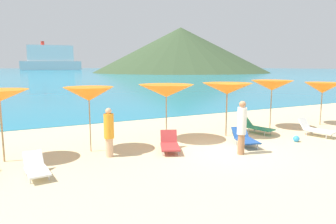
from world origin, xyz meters
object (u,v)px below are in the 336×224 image
object	(u,v)px
lounge_chair_1	(245,138)
cruise_ship	(51,59)
lounge_chair_0	(170,144)
lounge_chair_3	(315,129)
beachgoer_1	(109,131)
umbrella_3	(227,89)
umbrella_1	(89,94)
beach_ball	(296,139)
umbrella_4	(272,85)
lounge_chair_2	(36,167)
umbrella_2	(166,91)
beachgoer_0	(242,126)
umbrella_5	(323,88)
lounge_chair_4	(256,127)

from	to	relation	value
lounge_chair_1	cruise_ship	xyz separation A→B (m)	(24.71, 255.65, 8.33)
lounge_chair_0	lounge_chair_3	distance (m)	6.79
lounge_chair_1	beachgoer_1	distance (m)	5.09
cruise_ship	beachgoer_1	bearing A→B (deg)	-86.83
umbrella_3	lounge_chair_1	world-z (taller)	umbrella_3
lounge_chair_0	umbrella_1	bearing A→B (deg)	176.71
umbrella_1	beach_ball	distance (m)	8.22
umbrella_4	beach_ball	size ratio (longest dim) A/B	9.12
umbrella_3	lounge_chair_2	world-z (taller)	umbrella_3
lounge_chair_2	beach_ball	size ratio (longest dim) A/B	5.32
umbrella_2	beachgoer_0	bearing A→B (deg)	-64.08
beachgoer_1	beach_ball	bearing A→B (deg)	-52.34
umbrella_5	beachgoer_1	world-z (taller)	umbrella_5
umbrella_2	lounge_chair_0	distance (m)	2.33
umbrella_2	lounge_chair_3	xyz separation A→B (m)	(6.16, -2.18, -1.72)
lounge_chair_3	lounge_chair_4	size ratio (longest dim) A/B	0.96
umbrella_1	lounge_chair_0	size ratio (longest dim) A/B	1.55
umbrella_4	lounge_chair_0	bearing A→B (deg)	-168.01
lounge_chair_1	beachgoer_1	world-z (taller)	beachgoer_1
umbrella_1	umbrella_5	world-z (taller)	umbrella_1
lounge_chair_0	beach_ball	size ratio (longest dim) A/B	5.76
umbrella_4	lounge_chair_2	xyz separation A→B (m)	(-10.65, -1.85, -1.83)
lounge_chair_2	beachgoer_1	world-z (taller)	beachgoer_1
umbrella_3	lounge_chair_4	bearing A→B (deg)	-5.81
lounge_chair_1	lounge_chair_2	distance (m)	7.29
lounge_chair_0	lounge_chair_4	xyz separation A→B (m)	(4.88, 0.85, 0.01)
umbrella_4	umbrella_5	world-z (taller)	umbrella_4
umbrella_3	beachgoer_1	xyz separation A→B (m)	(-5.39, -0.67, -1.18)
lounge_chair_0	lounge_chair_2	size ratio (longest dim) A/B	1.08
lounge_chair_2	lounge_chair_4	distance (m)	9.41
lounge_chair_1	beachgoer_1	size ratio (longest dim) A/B	0.91
umbrella_2	umbrella_5	bearing A→B (deg)	-3.94
umbrella_5	lounge_chair_0	bearing A→B (deg)	-174.99
cruise_ship	lounge_chair_4	bearing A→B (deg)	-85.29
umbrella_5	cruise_ship	distance (m)	254.91
lounge_chair_4	cruise_ship	xyz separation A→B (m)	(22.70, 254.12, 8.35)
beach_ball	umbrella_4	bearing A→B (deg)	66.08
umbrella_5	lounge_chair_3	world-z (taller)	umbrella_5
umbrella_1	beachgoer_0	size ratio (longest dim) A/B	1.24
umbrella_1	lounge_chair_4	xyz separation A→B (m)	(7.38, -0.42, -1.76)
cruise_ship	umbrella_2	bearing A→B (deg)	-86.26
umbrella_1	umbrella_3	bearing A→B (deg)	-2.59
umbrella_1	lounge_chair_1	xyz separation A→B (m)	(5.36, -1.95, -1.74)
umbrella_3	lounge_chair_3	size ratio (longest dim) A/B	1.46
umbrella_4	beachgoer_0	distance (m)	5.19
lounge_chair_4	umbrella_4	bearing A→B (deg)	8.58
lounge_chair_0	cruise_ship	bearing A→B (deg)	107.51
lounge_chair_1	beachgoer_0	size ratio (longest dim) A/B	0.81
umbrella_3	lounge_chair_4	xyz separation A→B (m)	(1.59, -0.16, -1.77)
umbrella_5	lounge_chair_2	world-z (taller)	umbrella_5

